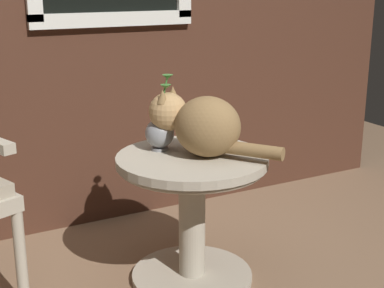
% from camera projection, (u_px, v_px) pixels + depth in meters
% --- Properties ---
extents(wicker_side_table, '(0.62, 0.62, 0.56)m').
position_uv_depth(wicker_side_table, '(192.00, 198.00, 2.35)').
color(wicker_side_table, '#B2A893').
rests_on(wicker_side_table, ground_plane).
extents(cat, '(0.39, 0.50, 0.27)m').
position_uv_depth(cat, '(201.00, 124.00, 2.27)').
color(cat, olive).
rests_on(cat, wicker_side_table).
extents(pewter_vase_with_ivy, '(0.12, 0.12, 0.32)m').
position_uv_depth(pewter_vase_with_ivy, '(160.00, 129.00, 2.35)').
color(pewter_vase_with_ivy, gray).
rests_on(pewter_vase_with_ivy, wicker_side_table).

